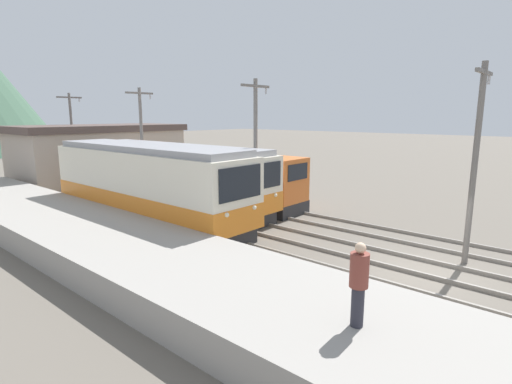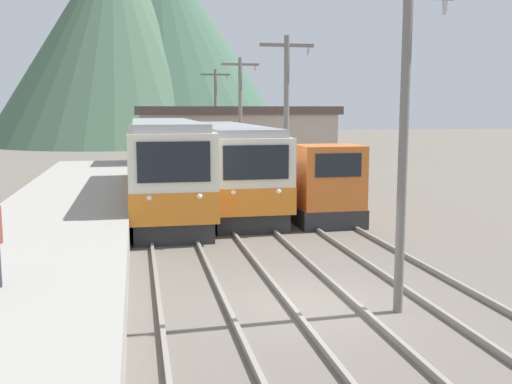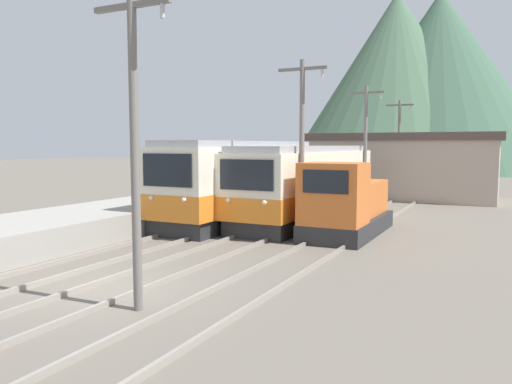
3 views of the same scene
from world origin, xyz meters
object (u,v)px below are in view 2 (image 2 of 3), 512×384
catenary_mast_near (404,136)px  catenary_mast_far (240,119)px  catenary_mast_distant (216,116)px  commuter_train_center (227,168)px  commuter_train_left (165,171)px  catenary_mast_mid (287,123)px  shunting_locomotive (316,188)px

catenary_mast_near → catenary_mast_far: size_ratio=1.00×
catenary_mast_distant → commuter_train_center: bearing=-95.8°
catenary_mast_far → catenary_mast_distant: same height
commuter_train_left → catenary_mast_distant: catenary_mast_distant is taller
catenary_mast_mid → shunting_locomotive: bearing=37.3°
commuter_train_center → catenary_mast_far: bearing=73.3°
catenary_mast_near → commuter_train_left: bearing=108.4°
commuter_train_left → commuter_train_center: commuter_train_left is taller
catenary_mast_mid → commuter_train_left: bearing=144.0°
catenary_mast_near → catenary_mast_mid: size_ratio=1.00×
catenary_mast_near → catenary_mast_distant: (0.00, 29.55, 0.00)m
catenary_mast_distant → commuter_train_left: bearing=-104.6°
catenary_mast_distant → catenary_mast_far: bearing=-90.0°
catenary_mast_near → catenary_mast_far: (0.00, 19.70, 0.00)m
commuter_train_left → commuter_train_center: size_ratio=0.91×
catenary_mast_mid → catenary_mast_distant: bearing=90.0°
shunting_locomotive → catenary_mast_distant: catenary_mast_distant is taller
shunting_locomotive → catenary_mast_distant: bearing=94.6°
commuter_train_center → catenary_mast_mid: (1.51, -4.84, 2.11)m
catenary_mast_mid → catenary_mast_distant: 19.70m
catenary_mast_near → catenary_mast_distant: same height
commuter_train_left → shunting_locomotive: 6.16m
commuter_train_left → catenary_mast_mid: size_ratio=1.77×
commuter_train_left → catenary_mast_distant: (4.31, 16.58, 2.01)m
commuter_train_left → catenary_mast_mid: 5.69m
commuter_train_center → shunting_locomotive: bearing=-51.0°
shunting_locomotive → catenary_mast_mid: 3.19m
catenary_mast_mid → catenary_mast_far: (0.00, 9.85, 0.00)m
catenary_mast_mid → catenary_mast_distant: size_ratio=1.00×
commuter_train_left → catenary_mast_far: size_ratio=1.77×
commuter_train_center → shunting_locomotive: (3.00, -3.70, -0.47)m
commuter_train_center → catenary_mast_far: size_ratio=1.94×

